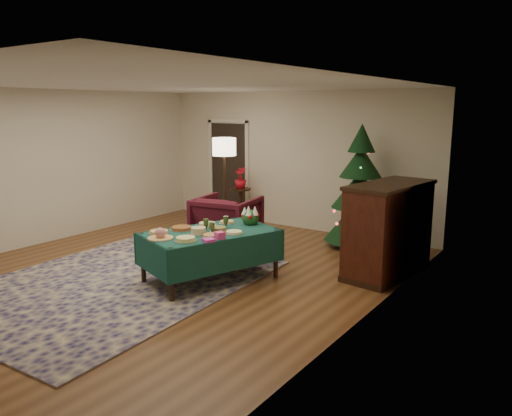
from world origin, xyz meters
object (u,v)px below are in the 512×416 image
Objects in this scene: potted_plant at (241,183)px; christmas_tree at (360,192)px; side_table at (241,207)px; piano at (388,230)px; gift_box at (220,235)px; armchair at (227,220)px; floor_lamp at (224,153)px; buffet_table at (210,241)px.

potted_plant is 2.68m from christmas_tree.
side_table is 0.46× the size of piano.
armchair reaches higher than gift_box.
floor_lamp reaches higher than potted_plant.
christmas_tree is (2.48, 0.59, -0.60)m from floor_lamp.
side_table is 3.86m from piano.
armchair is 2.34× the size of potted_plant.
floor_lamp reaches higher than piano.
side_table is at bearing 119.60° from buffet_table.
potted_plant is (0.00, 0.00, 0.51)m from side_table.
armchair is at bearing -174.62° from piano.
armchair is 1.81m from side_table.
side_table is at bearing 180.00° from potted_plant.
gift_box is 3.83m from side_table.
christmas_tree is at bearing -3.52° from side_table.
christmas_tree reaches higher than armchair.
armchair is 2.32m from christmas_tree.
buffet_table is 3.43m from side_table.
potted_plant is at bearing 160.03° from piano.
armchair is 1.33× the size of side_table.
floor_lamp is at bearing -76.16° from side_table.
buffet_table is 0.97× the size of christmas_tree.
buffet_table is at bearing -60.40° from potted_plant.
floor_lamp is at bearing -76.16° from potted_plant.
buffet_table is 1.12× the size of floor_lamp.
armchair is 1.84m from potted_plant.
gift_box is 0.11× the size of armchair.
potted_plant is (-1.69, 2.98, 0.31)m from buffet_table.
armchair reaches higher than buffet_table.
side_table is (-0.88, 1.57, -0.13)m from armchair.
armchair is at bearing -60.77° from side_table.
piano is at bearing 175.17° from armchair.
christmas_tree reaches higher than piano.
buffet_table is 2.72× the size of side_table.
christmas_tree is at bearing -3.52° from potted_plant.
christmas_tree is at bearing 13.40° from floor_lamp.
side_table is (-0.19, 0.76, -1.18)m from floor_lamp.
side_table is 2.74m from christmas_tree.
armchair is 1.50m from floor_lamp.
armchair reaches higher than side_table.
floor_lamp is (-1.51, 2.22, 0.99)m from buffet_table.
armchair is at bearing 120.01° from buffet_table.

